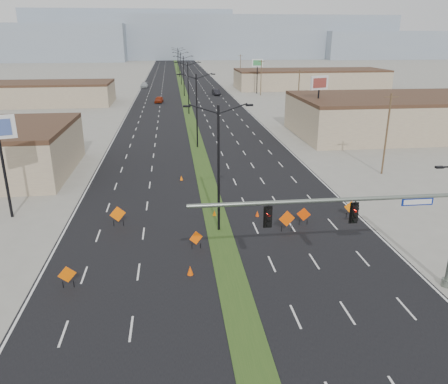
{
  "coord_description": "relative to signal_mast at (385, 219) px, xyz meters",
  "views": [
    {
      "loc": [
        -3.38,
        -19.88,
        14.72
      ],
      "look_at": [
        0.43,
        12.1,
        3.2
      ],
      "focal_mm": 35.0,
      "sensor_mm": 36.0,
      "label": 1
    }
  ],
  "objects": [
    {
      "name": "utility_pole_0",
      "position": [
        11.44,
        23.0,
        -0.12
      ],
      "size": [
        1.6,
        0.2,
        9.0
      ],
      "color": "#4C3823",
      "rests_on": "ground"
    },
    {
      "name": "mesa_center",
      "position": [
        31.44,
        298.0,
        9.21
      ],
      "size": [
        220.0,
        50.0,
        28.0
      ],
      "primitive_type": "cube",
      "color": "#8996AA",
      "rests_on": "ground"
    },
    {
      "name": "streetlight_6",
      "position": [
        -8.56,
        178.0,
        0.63
      ],
      "size": [
        5.15,
        0.24,
        10.02
      ],
      "color": "black",
      "rests_on": "ground"
    },
    {
      "name": "cone_2",
      "position": [
        -4.95,
        12.4,
        -4.53
      ],
      "size": [
        0.34,
        0.34,
        0.53
      ],
      "primitive_type": "cone",
      "rotation": [
        0.0,
        0.0,
        -0.09
      ],
      "color": "#E64104",
      "rests_on": "ground"
    },
    {
      "name": "median_strip",
      "position": [
        -8.56,
        98.0,
        -4.79
      ],
      "size": [
        2.0,
        400.0,
        0.04
      ],
      "primitive_type": "cube",
      "color": "#244518",
      "rests_on": "ground"
    },
    {
      "name": "construction_sign_2",
      "position": [
        -10.56,
        6.91,
        -3.96
      ],
      "size": [
        0.99,
        0.48,
        1.42
      ],
      "rotation": [
        0.0,
        0.0,
        0.43
      ],
      "color": "#FF5805",
      "rests_on": "ground"
    },
    {
      "name": "streetlight_2",
      "position": [
        -8.56,
        66.0,
        0.63
      ],
      "size": [
        5.15,
        0.24,
        10.02
      ],
      "color": "black",
      "rests_on": "ground"
    },
    {
      "name": "construction_sign_0",
      "position": [
        -18.74,
        2.61,
        -3.93
      ],
      "size": [
        1.07,
        0.38,
        1.48
      ],
      "rotation": [
        0.0,
        0.0,
        0.32
      ],
      "color": "#E05904",
      "rests_on": "ground"
    },
    {
      "name": "car_left",
      "position": [
        -14.86,
        82.7,
        -4.07
      ],
      "size": [
        2.22,
        4.42,
        1.45
      ],
      "primitive_type": "imported",
      "rotation": [
        0.0,
        0.0,
        -0.12
      ],
      "color": "maroon",
      "rests_on": "ground"
    },
    {
      "name": "pole_sign_east_far",
      "position": [
        11.21,
        97.13,
        2.54
      ],
      "size": [
        2.96,
        0.83,
        9.02
      ],
      "rotation": [
        0.0,
        0.0,
        -0.17
      ],
      "color": "black",
      "rests_on": "ground"
    },
    {
      "name": "streetlight_0",
      "position": [
        -8.56,
        10.0,
        0.63
      ],
      "size": [
        5.15,
        0.24,
        10.02
      ],
      "color": "black",
      "rests_on": "ground"
    },
    {
      "name": "construction_sign_5",
      "position": [
        2.94,
        11.25,
        -3.93
      ],
      "size": [
        1.03,
        0.49,
        1.48
      ],
      "rotation": [
        0.0,
        0.0,
        -0.42
      ],
      "color": "orange",
      "rests_on": "ground"
    },
    {
      "name": "construction_sign_1",
      "position": [
        -16.65,
        11.68,
        -3.75
      ],
      "size": [
        1.25,
        0.52,
        1.76
      ],
      "rotation": [
        0.0,
        0.0,
        0.37
      ],
      "color": "#FF6505",
      "rests_on": "ground"
    },
    {
      "name": "ground",
      "position": [
        -8.56,
        -2.0,
        -4.79
      ],
      "size": [
        600.0,
        600.0,
        0.0
      ],
      "primitive_type": "plane",
      "color": "gray",
      "rests_on": "ground"
    },
    {
      "name": "streetlight_5",
      "position": [
        -8.56,
        150.0,
        0.63
      ],
      "size": [
        5.15,
        0.24,
        10.02
      ],
      "color": "black",
      "rests_on": "ground"
    },
    {
      "name": "construction_sign_4",
      "position": [
        -3.23,
        9.09,
        -3.74
      ],
      "size": [
        1.34,
        0.21,
        1.79
      ],
      "rotation": [
        0.0,
        0.0,
        0.13
      ],
      "color": "#E34A04",
      "rests_on": "ground"
    },
    {
      "name": "mesa_east",
      "position": [
        171.44,
        288.0,
        4.21
      ],
      "size": [
        160.0,
        50.0,
        18.0
      ],
      "primitive_type": "cube",
      "color": "#8996AA",
      "rests_on": "ground"
    },
    {
      "name": "car_mid",
      "position": [
        -0.1,
        95.09,
        -4.05
      ],
      "size": [
        2.01,
        4.63,
        1.48
      ],
      "primitive_type": "imported",
      "rotation": [
        0.0,
        0.0,
        0.1
      ],
      "color": "black",
      "rests_on": "ground"
    },
    {
      "name": "car_far",
      "position": [
        -19.98,
        115.4,
        -4.07
      ],
      "size": [
        2.28,
        5.08,
        1.45
      ],
      "primitive_type": "imported",
      "rotation": [
        0.0,
        0.0,
        -0.05
      ],
      "color": "#AFB6BA",
      "rests_on": "ground"
    },
    {
      "name": "building_se_far",
      "position": [
        29.44,
        108.0,
        -2.29
      ],
      "size": [
        44.0,
        16.0,
        5.0
      ],
      "primitive_type": "cube",
      "color": "tan",
      "rests_on": "ground"
    },
    {
      "name": "construction_sign_3",
      "position": [
        -1.52,
        10.18,
        -3.9
      ],
      "size": [
        1.1,
        0.37,
        1.52
      ],
      "rotation": [
        0.0,
        0.0,
        -0.3
      ],
      "color": "#DA3C04",
      "rests_on": "ground"
    },
    {
      "name": "pole_sign_east_near",
      "position": [
        9.81,
        41.84,
        2.75
      ],
      "size": [
        2.95,
        1.38,
        9.26
      ],
      "rotation": [
        0.0,
        0.0,
        0.36
      ],
      "color": "black",
      "rests_on": "ground"
    },
    {
      "name": "utility_pole_2",
      "position": [
        11.44,
        93.0,
        -0.12
      ],
      "size": [
        1.6,
        0.2,
        9.0
      ],
      "color": "#4C3823",
      "rests_on": "ground"
    },
    {
      "name": "streetlight_3",
      "position": [
        -8.56,
        94.0,
        0.63
      ],
      "size": [
        5.15,
        0.24,
        10.02
      ],
      "color": "black",
      "rests_on": "ground"
    },
    {
      "name": "mesa_backdrop",
      "position": [
        -38.56,
        318.0,
        11.21
      ],
      "size": [
        140.0,
        50.0,
        32.0
      ],
      "primitive_type": "cube",
      "color": "#8996AA",
      "rests_on": "ground"
    },
    {
      "name": "streetlight_1",
      "position": [
        -8.56,
        38.0,
        0.63
      ],
      "size": [
        5.15,
        0.24,
        10.02
      ],
      "color": "black",
      "rests_on": "ground"
    },
    {
      "name": "cone_1",
      "position": [
        -8.62,
        12.95,
        -4.52
      ],
      "size": [
        0.38,
        0.38,
        0.55
      ],
      "primitive_type": "cone",
      "rotation": [
        0.0,
        0.0,
        0.18
      ],
      "color": "orange",
      "rests_on": "ground"
    },
    {
      "name": "building_sw_far",
      "position": [
        -40.56,
        83.0,
        -2.54
      ],
      "size": [
        30.0,
        14.0,
        4.5
      ],
      "primitive_type": "cube",
      "color": "tan",
      "rests_on": "ground"
    },
    {
      "name": "utility_pole_3",
      "position": [
        11.44,
        128.0,
        -0.12
      ],
      "size": [
        1.6,
        0.2,
        9.0
      ],
      "color": "#4C3823",
      "rests_on": "ground"
    },
    {
      "name": "road_surface",
      "position": [
        -8.56,
        98.0,
        -4.79
      ],
      "size": [
        25.0,
        400.0,
        0.02
      ],
      "primitive_type": "cube",
      "color": "black",
      "rests_on": "ground"
    },
    {
      "name": "cone_3",
      "position": [
        -11.21,
        23.29,
        -4.51
      ],
      "size": [
        0.42,
        0.42,
        0.56
      ],
      "primitive_type": "cone",
      "rotation": [
        0.0,
        0.0,
        0.29
      ],
      "color": "#FF6705",
      "rests_on": "ground"
    },
    {
      "name": "utility_pole_1",
      "position": [
        11.44,
        58.0,
        -0.12
      ],
      "size": [
        1.6,
        0.2,
        9.0
      ],
      "color": "#4C3823",
      "rests_on": "ground"
    },
    {
      "name": "cone_0",
      "position": [
        -11.16,
        3.24,
        -4.46
      ],
      "size": [
        0.52,
        0.52,
        0.67
      ],
      "primitive_type": "cone",
      "rotation": [
        0.0,
        0.0,
        0.37
      ],
      "color": "#DD4A04",
      "rests_on": "ground"
    },
    {
      "name": "streetlight_4",
      "position": [
        -8.56,
        122.0,
        0.63
      ],
      "size": [
        5.15,
        0.24,
        10.02
      ],
      "color": "black",
      "rests_on": "ground"
    },
    {
      "name": "signal_mast",
      "position": [
        0.0,
        0.0,
        0.0
      ],
      "size": [
        16.3,
        0.6,
        8.0
      ],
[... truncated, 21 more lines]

